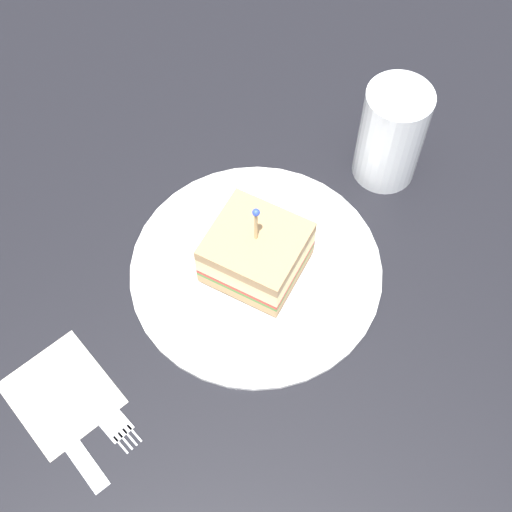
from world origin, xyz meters
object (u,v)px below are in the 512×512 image
drink_glass (391,137)px  napkin (61,393)px  sandwich_half_center (256,253)px  fork (103,410)px  plate (256,268)px  knife (66,436)px

drink_glass → napkin: drink_glass is taller
sandwich_half_center → fork: 19.91cm
plate → knife: size_ratio=1.84×
plate → fork: size_ratio=2.12×
plate → drink_glass: drink_glass is taller
fork → knife: 3.80cm
drink_glass → knife: size_ratio=0.85×
plate → drink_glass: bearing=-1.7°
plate → drink_glass: 19.02cm
knife → plate: bearing=0.8°
knife → drink_glass: bearing=-0.3°
drink_glass → fork: drink_glass is taller
plate → knife: plate is taller
drink_glass → napkin: size_ratio=1.25×
fork → drink_glass: bearing=0.3°
sandwich_half_center → fork: (-19.60, -0.73, -3.39)cm
plate → fork: bearing=-177.8°
sandwich_half_center → knife: bearing=-179.3°
drink_glass → knife: bearing=179.7°
plate → sandwich_half_center: (-0.03, -0.03, 3.13)cm
sandwich_half_center → plate: bearing=53.0°
napkin → plate: bearing=-8.4°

